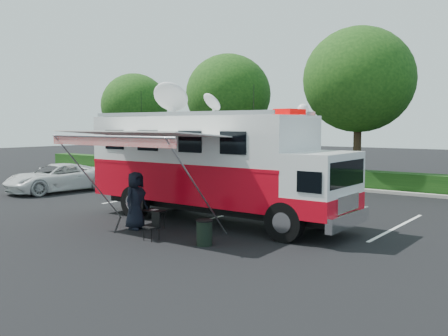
# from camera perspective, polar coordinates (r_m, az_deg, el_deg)

# --- Properties ---
(ground_plane) EXTENTS (120.00, 120.00, 0.00)m
(ground_plane) POSITION_cam_1_polar(r_m,az_deg,el_deg) (17.92, -0.96, -6.17)
(ground_plane) COLOR black
(ground_plane) RESTS_ON ground
(back_border) EXTENTS (60.00, 6.14, 8.87)m
(back_border) POSITION_cam_1_polar(r_m,az_deg,el_deg) (28.52, 17.18, 7.85)
(back_border) COLOR #9E998E
(back_border) RESTS_ON ground_plane
(stall_lines) EXTENTS (24.12, 5.50, 0.01)m
(stall_lines) POSITION_cam_1_polar(r_m,az_deg,el_deg) (20.61, 3.06, -4.70)
(stall_lines) COLOR silver
(stall_lines) RESTS_ON ground_plane
(command_truck) EXTENTS (10.04, 2.76, 4.82)m
(command_truck) POSITION_cam_1_polar(r_m,az_deg,el_deg) (17.69, -1.20, 0.43)
(command_truck) COLOR black
(command_truck) RESTS_ON ground_plane
(awning) EXTENTS (5.48, 2.82, 3.31)m
(awning) POSITION_cam_1_polar(r_m,az_deg,el_deg) (16.13, -10.04, 3.63)
(awning) COLOR white
(awning) RESTS_ON ground_plane
(white_suv) EXTENTS (2.98, 5.44, 1.45)m
(white_suv) POSITION_cam_1_polar(r_m,az_deg,el_deg) (27.22, -18.59, -2.59)
(white_suv) COLOR silver
(white_suv) RESTS_ON ground_plane
(person) EXTENTS (0.70, 0.99, 1.92)m
(person) POSITION_cam_1_polar(r_m,az_deg,el_deg) (16.99, -10.00, -6.88)
(person) COLOR black
(person) RESTS_ON ground_plane
(folding_table) EXTENTS (0.74, 0.53, 0.62)m
(folding_table) POSITION_cam_1_polar(r_m,az_deg,el_deg) (16.89, -7.98, -4.95)
(folding_table) COLOR black
(folding_table) RESTS_ON ground_plane
(folding_chair) EXTENTS (0.46, 0.48, 0.84)m
(folding_chair) POSITION_cam_1_polar(r_m,az_deg,el_deg) (15.26, -8.05, -6.31)
(folding_chair) COLOR black
(folding_chair) RESTS_ON ground_plane
(trash_bin) EXTENTS (0.49, 0.49, 0.74)m
(trash_bin) POSITION_cam_1_polar(r_m,az_deg,el_deg) (14.46, -2.25, -7.38)
(trash_bin) COLOR black
(trash_bin) RESTS_ON ground_plane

